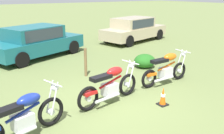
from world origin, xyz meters
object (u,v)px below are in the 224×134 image
(car_beige, at_px, (134,28))
(fence_post_wooden, at_px, (86,62))
(motorcycle_red, at_px, (110,85))
(shrub_low, at_px, (145,61))
(motorcycle_blue, at_px, (23,117))
(motorcycle_orange, at_px, (166,69))
(traffic_cone, at_px, (163,97))
(car_teal, at_px, (36,40))

(car_beige, height_order, fence_post_wooden, car_beige)
(motorcycle_red, distance_m, car_beige, 8.79)
(car_beige, relative_size, shrub_low, 5.51)
(motorcycle_blue, xyz_separation_m, fence_post_wooden, (2.89, 2.81, 0.03))
(motorcycle_blue, relative_size, shrub_low, 2.36)
(motorcycle_blue, bearing_deg, fence_post_wooden, 28.20)
(motorcycle_orange, bearing_deg, motorcycle_red, -175.80)
(motorcycle_blue, xyz_separation_m, motorcycle_red, (2.41, 0.49, 0.01))
(traffic_cone, height_order, fence_post_wooden, fence_post_wooden)
(fence_post_wooden, bearing_deg, car_beige, 37.56)
(motorcycle_orange, relative_size, traffic_cone, 4.02)
(motorcycle_red, relative_size, traffic_cone, 4.15)
(motorcycle_blue, relative_size, car_teal, 0.44)
(motorcycle_red, height_order, traffic_cone, motorcycle_red)
(motorcycle_blue, relative_size, car_beige, 0.43)
(car_beige, distance_m, traffic_cone, 8.87)
(motorcycle_blue, bearing_deg, traffic_cone, -22.97)
(motorcycle_orange, bearing_deg, car_teal, 112.21)
(shrub_low, bearing_deg, motorcycle_blue, -155.22)
(shrub_low, bearing_deg, fence_post_wooden, 171.73)
(traffic_cone, xyz_separation_m, shrub_low, (1.84, 2.88, 0.04))
(fence_post_wooden, bearing_deg, car_teal, 100.25)
(motorcycle_orange, distance_m, traffic_cone, 1.71)
(motorcycle_orange, xyz_separation_m, traffic_cone, (-1.24, -1.15, -0.27))
(motorcycle_orange, relative_size, car_teal, 0.43)
(traffic_cone, relative_size, fence_post_wooden, 0.49)
(traffic_cone, bearing_deg, car_beige, 56.92)
(motorcycle_blue, distance_m, traffic_cone, 3.52)
(car_teal, relative_size, shrub_low, 5.41)
(traffic_cone, distance_m, shrub_low, 3.42)
(traffic_cone, relative_size, shrub_low, 0.58)
(motorcycle_orange, bearing_deg, traffic_cone, -138.67)
(car_teal, height_order, shrub_low, car_teal)
(motorcycle_orange, distance_m, car_beige, 7.23)
(motorcycle_orange, bearing_deg, motorcycle_blue, -172.78)
(motorcycle_red, distance_m, car_teal, 5.91)
(shrub_low, bearing_deg, car_teal, 128.10)
(motorcycle_red, relative_size, fence_post_wooden, 2.03)
(motorcycle_red, bearing_deg, shrub_low, 24.43)
(motorcycle_red, relative_size, shrub_low, 2.42)
(car_teal, distance_m, traffic_cone, 6.96)
(car_beige, distance_m, shrub_low, 5.46)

